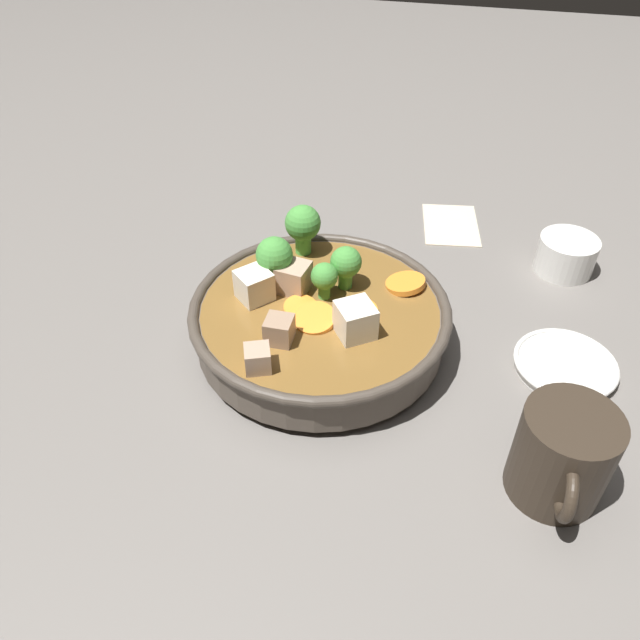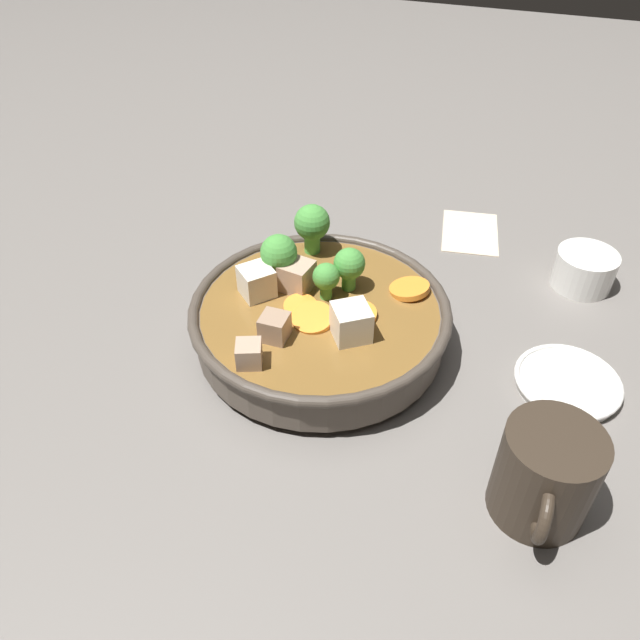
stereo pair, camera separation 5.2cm
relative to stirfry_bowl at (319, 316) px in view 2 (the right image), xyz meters
name	(u,v)px [view 2 (the right image)]	position (x,y,z in m)	size (l,w,h in m)	color
ground_plane	(320,344)	(0.00, 0.00, -0.04)	(3.00, 3.00, 0.00)	slate
stirfry_bowl	(319,316)	(0.00, 0.00, 0.00)	(0.29, 0.29, 0.12)	#51473D
side_saucer	(567,383)	(-0.02, 0.27, -0.03)	(0.11, 0.11, 0.01)	white
tea_cup	(584,269)	(-0.21, 0.28, -0.02)	(0.07, 0.07, 0.05)	white
dark_mug	(545,475)	(0.14, 0.25, 0.01)	(0.11, 0.08, 0.09)	#33281E
napkin	(470,232)	(-0.29, 0.13, -0.04)	(0.12, 0.09, 0.00)	beige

